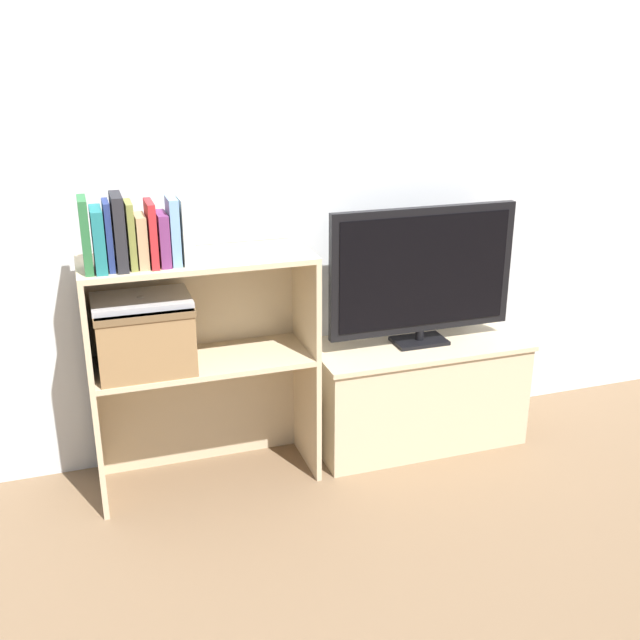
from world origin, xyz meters
The scene contains 18 objects.
ground_plane centered at (0.00, 0.00, 0.00)m, with size 16.00×16.00×0.00m, color brown.
wall_back centered at (0.00, 0.41, 1.20)m, with size 10.00×0.05×2.40m.
tv_stand centered at (0.44, 0.19, 0.23)m, with size 0.89×0.40×0.45m.
tv centered at (0.44, 0.19, 0.76)m, with size 0.79×0.14×0.57m.
bookshelf_lower_tier centered at (-0.46, 0.23, 0.32)m, with size 0.83×0.33×0.51m.
bookshelf_upper_tier centered at (-0.46, 0.23, 0.77)m, with size 0.83×0.33×0.39m.
book_forest centered at (-0.84, 0.10, 1.03)m, with size 0.03×0.15×0.25m.
book_teal centered at (-0.80, 0.10, 1.01)m, with size 0.04×0.16×0.21m.
book_navy centered at (-0.76, 0.10, 1.02)m, with size 0.02×0.13×0.23m.
book_charcoal centered at (-0.73, 0.10, 1.03)m, with size 0.04×0.16×0.25m.
book_olive centered at (-0.69, 0.10, 1.02)m, with size 0.02×0.13×0.22m.
book_tan centered at (-0.66, 0.10, 1.00)m, with size 0.03×0.12×0.18m.
book_crimson centered at (-0.62, 0.10, 1.02)m, with size 0.02×0.15×0.22m.
book_plum centered at (-0.58, 0.10, 1.00)m, with size 0.03×0.14×0.18m.
book_skyblue centered at (-0.55, 0.10, 1.02)m, with size 0.03×0.13×0.23m.
book_ivory centered at (-0.51, 0.10, 1.02)m, with size 0.04×0.14×0.23m.
storage_basket_left centered at (-0.67, 0.15, 0.65)m, with size 0.34×0.30×0.25m.
laptop centered at (-0.67, 0.15, 0.77)m, with size 0.34×0.24×0.02m.
Camera 1 is at (-0.86, -2.42, 1.62)m, focal length 42.00 mm.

